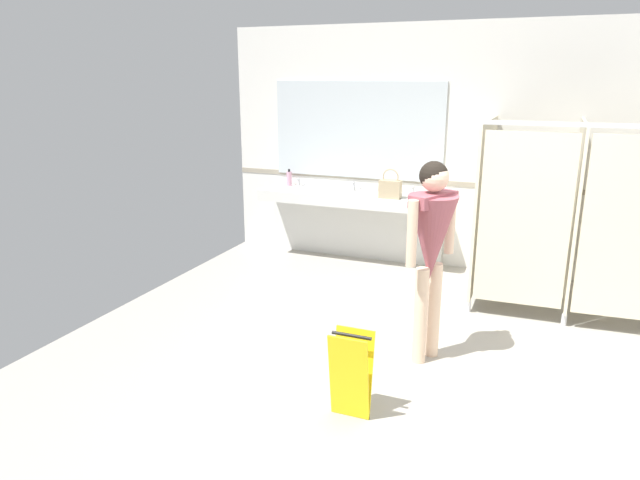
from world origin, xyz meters
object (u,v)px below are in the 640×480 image
object	(u,v)px
soap_dispenser	(289,178)
wet_floor_sign	(351,374)
person_standing	(431,238)
handbag	(390,188)

from	to	relation	value
soap_dispenser	wet_floor_sign	size ratio (longest dim) A/B	0.35
soap_dispenser	wet_floor_sign	distance (m)	4.12
person_standing	wet_floor_sign	distance (m)	1.32
handbag	soap_dispenser	bearing A→B (deg)	168.60
wet_floor_sign	soap_dispenser	bearing A→B (deg)	120.91
handbag	soap_dispenser	xyz separation A→B (m)	(-1.47, 0.30, -0.02)
handbag	wet_floor_sign	size ratio (longest dim) A/B	0.56
handbag	wet_floor_sign	distance (m)	3.33
handbag	person_standing	bearing A→B (deg)	-66.60
handbag	wet_floor_sign	world-z (taller)	handbag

